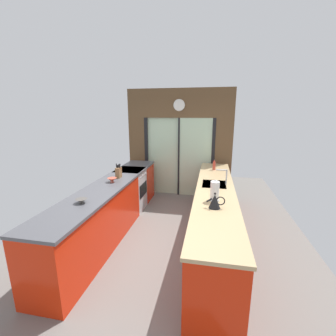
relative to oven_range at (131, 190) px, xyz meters
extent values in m
cube|color=slate|center=(0.91, -0.65, -0.47)|extent=(5.04, 7.60, 0.02)
cube|color=brown|center=(0.91, 1.15, 1.89)|extent=(2.64, 0.08, 0.70)
cube|color=#B2D1AD|center=(0.49, 1.17, 0.54)|extent=(0.80, 0.02, 2.00)
cube|color=#B2D1AD|center=(1.33, 1.13, 0.54)|extent=(0.80, 0.02, 2.00)
cube|color=black|center=(0.05, 1.15, 0.54)|extent=(0.08, 0.10, 2.00)
cube|color=black|center=(1.77, 1.15, 0.54)|extent=(0.08, 0.10, 2.00)
cube|color=black|center=(0.91, 1.15, 0.54)|extent=(0.04, 0.10, 2.00)
cube|color=brown|center=(-0.20, 1.15, 0.54)|extent=(0.42, 0.08, 2.00)
cube|color=brown|center=(2.02, 1.15, 0.54)|extent=(0.42, 0.08, 2.00)
cylinder|color=white|center=(0.91, 1.09, 1.84)|extent=(0.26, 0.03, 0.26)
torus|color=beige|center=(0.91, 1.09, 1.84)|extent=(0.28, 0.02, 0.28)
cube|color=red|center=(0.00, -1.57, -0.02)|extent=(0.58, 2.55, 0.88)
cube|color=red|center=(0.00, 0.63, -0.02)|extent=(0.58, 0.65, 0.88)
cube|color=#4C4C51|center=(0.00, -0.95, 0.44)|extent=(0.62, 3.80, 0.04)
cube|color=red|center=(1.82, -0.95, -0.02)|extent=(0.58, 3.80, 0.88)
cube|color=tan|center=(1.82, -0.95, 0.44)|extent=(0.62, 3.80, 0.04)
cube|color=#B7BABC|center=(1.80, -0.70, 0.44)|extent=(0.40, 0.48, 0.05)
cylinder|color=#B7BABC|center=(2.00, -0.70, 0.60)|extent=(0.02, 0.02, 0.27)
cylinder|color=#B7BABC|center=(1.91, -0.70, 0.72)|extent=(0.18, 0.02, 0.02)
cube|color=#B7BABC|center=(0.00, 0.00, -0.02)|extent=(0.58, 0.60, 0.88)
cube|color=black|center=(0.29, 0.00, 0.02)|extent=(0.01, 0.48, 0.28)
cube|color=black|center=(0.00, 0.00, 0.45)|extent=(0.58, 0.60, 0.03)
cylinder|color=#B7BABC|center=(0.30, -0.18, 0.34)|extent=(0.02, 0.04, 0.04)
cylinder|color=#B7BABC|center=(0.30, 0.00, 0.34)|extent=(0.02, 0.04, 0.04)
cylinder|color=#B7BABC|center=(0.30, 0.18, 0.34)|extent=(0.02, 0.04, 0.04)
cylinder|color=#514C47|center=(0.02, -1.91, 0.47)|extent=(0.07, 0.07, 0.01)
cone|color=#514C47|center=(0.02, -1.91, 0.50)|extent=(0.16, 0.16, 0.05)
cylinder|color=#BC4C38|center=(0.02, -0.94, 0.47)|extent=(0.07, 0.07, 0.01)
cone|color=#BC4C38|center=(0.02, -0.94, 0.51)|extent=(0.16, 0.16, 0.07)
cube|color=brown|center=(0.02, -0.64, 0.56)|extent=(0.08, 0.14, 0.19)
cylinder|color=black|center=(-0.02, -0.64, 0.69)|extent=(0.02, 0.02, 0.09)
cylinder|color=black|center=(0.00, -0.64, 0.68)|extent=(0.02, 0.02, 0.06)
cylinder|color=black|center=(0.02, -0.64, 0.68)|extent=(0.02, 0.02, 0.07)
cylinder|color=black|center=(0.04, -0.64, 0.69)|extent=(0.02, 0.02, 0.08)
cylinder|color=black|center=(0.05, -0.64, 0.69)|extent=(0.02, 0.02, 0.09)
cone|color=black|center=(1.80, -1.73, 0.56)|extent=(0.15, 0.15, 0.18)
sphere|color=black|center=(1.80, -1.73, 0.66)|extent=(0.03, 0.03, 0.03)
cylinder|color=black|center=(1.73, -1.73, 0.57)|extent=(0.08, 0.02, 0.07)
torus|color=black|center=(1.87, -1.73, 0.57)|extent=(0.12, 0.01, 0.12)
cylinder|color=#B23D2D|center=(1.80, 0.33, 0.55)|extent=(0.06, 0.06, 0.17)
cylinder|color=#B23D2D|center=(1.80, 0.33, 0.66)|extent=(0.03, 0.03, 0.04)
cylinder|color=black|center=(1.80, 0.33, 0.68)|extent=(0.03, 0.03, 0.01)
cylinder|color=#B7BABC|center=(1.80, -1.47, 0.47)|extent=(0.14, 0.14, 0.01)
cylinder|color=white|center=(1.80, -1.47, 0.61)|extent=(0.12, 0.12, 0.26)
sphere|color=#B7BABC|center=(1.80, -1.47, 0.76)|extent=(0.03, 0.03, 0.03)
camera|label=1|loc=(1.73, -4.52, 1.67)|focal=24.15mm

